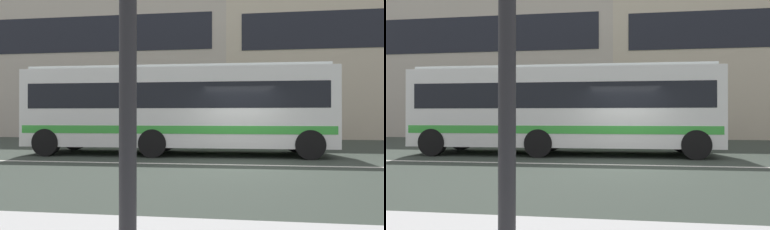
# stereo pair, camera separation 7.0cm
# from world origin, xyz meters

# --- Properties ---
(ground_plane) EXTENTS (160.00, 160.00, 0.00)m
(ground_plane) POSITION_xyz_m (0.00, 0.00, 0.00)
(ground_plane) COLOR #313A32
(lane_centre_line) EXTENTS (60.00, 0.16, 0.01)m
(lane_centre_line) POSITION_xyz_m (0.00, 0.00, 0.00)
(lane_centre_line) COLOR silver
(lane_centre_line) RESTS_ON ground_plane
(hedge_row_far) EXTENTS (12.10, 1.10, 1.04)m
(hedge_row_far) POSITION_xyz_m (-1.91, 6.57, 0.52)
(hedge_row_far) COLOR #25511A
(hedge_row_far) RESTS_ON ground_plane
(apartment_block_left) EXTENTS (22.96, 9.96, 12.30)m
(apartment_block_left) POSITION_xyz_m (-12.17, 16.59, 6.15)
(apartment_block_left) COLOR #B4AB9B
(apartment_block_left) RESTS_ON ground_plane
(transit_bus) EXTENTS (11.41, 2.73, 3.31)m
(transit_bus) POSITION_xyz_m (-2.38, 2.59, 1.82)
(transit_bus) COLOR silver
(transit_bus) RESTS_ON ground_plane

